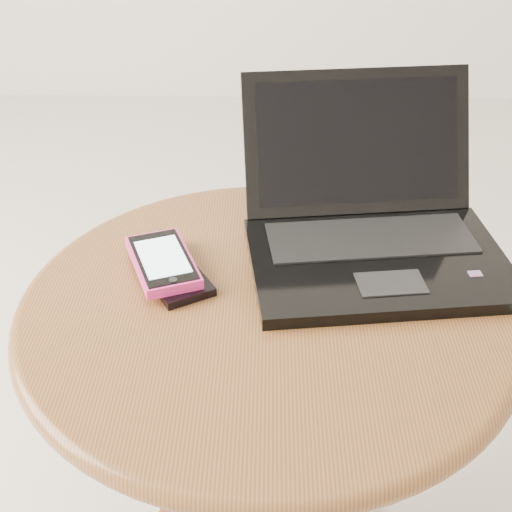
{
  "coord_description": "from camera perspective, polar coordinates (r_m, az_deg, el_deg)",
  "views": [
    {
      "loc": [
        -0.04,
        -0.59,
        0.98
      ],
      "look_at": [
        -0.05,
        0.1,
        0.53
      ],
      "focal_mm": 50.94,
      "sensor_mm": 36.0,
      "label": 1
    }
  ],
  "objects": [
    {
      "name": "phone_pink",
      "position": [
        0.9,
        -7.33,
        -0.44
      ],
      "size": [
        0.11,
        0.14,
        0.02
      ],
      "color": "#EF2F89",
      "rests_on": "phone_black"
    },
    {
      "name": "phone_black",
      "position": [
        0.9,
        -6.57,
        -1.42
      ],
      "size": [
        0.11,
        0.13,
        0.01
      ],
      "color": "black",
      "rests_on": "table"
    },
    {
      "name": "table",
      "position": [
        0.92,
        0.79,
        -8.48
      ],
      "size": [
        0.59,
        0.59,
        0.47
      ],
      "color": "brown",
      "rests_on": "ground"
    },
    {
      "name": "laptop",
      "position": [
        0.94,
        9.09,
        2.39
      ],
      "size": [
        0.35,
        0.34,
        0.19
      ],
      "color": "black",
      "rests_on": "table"
    }
  ]
}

